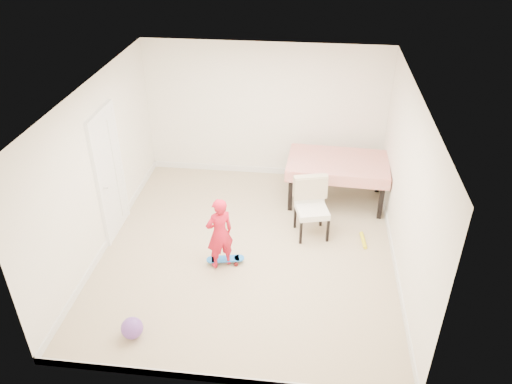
# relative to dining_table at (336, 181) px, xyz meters

# --- Properties ---
(ground) EXTENTS (5.00, 5.00, 0.00)m
(ground) POSITION_rel_dining_table_xyz_m (-1.38, -1.62, -0.41)
(ground) COLOR tan
(ground) RESTS_ON ground
(ceiling) EXTENTS (4.50, 5.00, 0.04)m
(ceiling) POSITION_rel_dining_table_xyz_m (-1.38, -1.62, 2.17)
(ceiling) COLOR white
(ceiling) RESTS_ON wall_back
(wall_back) EXTENTS (4.50, 0.04, 2.60)m
(wall_back) POSITION_rel_dining_table_xyz_m (-1.38, 0.86, 0.89)
(wall_back) COLOR white
(wall_back) RESTS_ON ground
(wall_front) EXTENTS (4.50, 0.04, 2.60)m
(wall_front) POSITION_rel_dining_table_xyz_m (-1.38, -4.10, 0.89)
(wall_front) COLOR white
(wall_front) RESTS_ON ground
(wall_left) EXTENTS (0.04, 5.00, 2.60)m
(wall_left) POSITION_rel_dining_table_xyz_m (-3.61, -1.62, 0.89)
(wall_left) COLOR white
(wall_left) RESTS_ON ground
(wall_right) EXTENTS (0.04, 5.00, 2.60)m
(wall_right) POSITION_rel_dining_table_xyz_m (0.85, -1.62, 0.89)
(wall_right) COLOR white
(wall_right) RESTS_ON ground
(door) EXTENTS (0.11, 0.94, 2.11)m
(door) POSITION_rel_dining_table_xyz_m (-3.60, -1.32, 0.62)
(door) COLOR white
(door) RESTS_ON ground
(baseboard_back) EXTENTS (4.50, 0.02, 0.12)m
(baseboard_back) POSITION_rel_dining_table_xyz_m (-1.38, 0.87, -0.35)
(baseboard_back) COLOR white
(baseboard_back) RESTS_ON ground
(baseboard_front) EXTENTS (4.50, 0.02, 0.12)m
(baseboard_front) POSITION_rel_dining_table_xyz_m (-1.38, -4.11, -0.35)
(baseboard_front) COLOR white
(baseboard_front) RESTS_ON ground
(baseboard_left) EXTENTS (0.02, 5.00, 0.12)m
(baseboard_left) POSITION_rel_dining_table_xyz_m (-3.62, -1.62, -0.35)
(baseboard_left) COLOR white
(baseboard_left) RESTS_ON ground
(baseboard_right) EXTENTS (0.02, 5.00, 0.12)m
(baseboard_right) POSITION_rel_dining_table_xyz_m (0.86, -1.62, -0.35)
(baseboard_right) COLOR white
(baseboard_right) RESTS_ON ground
(dining_table) EXTENTS (1.79, 1.17, 0.82)m
(dining_table) POSITION_rel_dining_table_xyz_m (0.00, 0.00, 0.00)
(dining_table) COLOR #AD090A
(dining_table) RESTS_ON ground
(dining_chair) EXTENTS (0.68, 0.74, 0.99)m
(dining_chair) POSITION_rel_dining_table_xyz_m (-0.41, -1.10, 0.09)
(dining_chair) COLOR beige
(dining_chair) RESTS_ON ground
(skateboard) EXTENTS (0.60, 0.32, 0.09)m
(skateboard) POSITION_rel_dining_table_xyz_m (-1.68, -1.99, -0.37)
(skateboard) COLOR blue
(skateboard) RESTS_ON ground
(child) EXTENTS (0.50, 0.47, 1.15)m
(child) POSITION_rel_dining_table_xyz_m (-1.73, -2.07, 0.17)
(child) COLOR red
(child) RESTS_ON ground
(balloon) EXTENTS (0.28, 0.28, 0.28)m
(balloon) POSITION_rel_dining_table_xyz_m (-2.60, -3.55, -0.27)
(balloon) COLOR #7244A5
(balloon) RESTS_ON ground
(foam_toy) EXTENTS (0.10, 0.40, 0.06)m
(foam_toy) POSITION_rel_dining_table_xyz_m (0.44, -1.21, -0.38)
(foam_toy) COLOR yellow
(foam_toy) RESTS_ON ground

